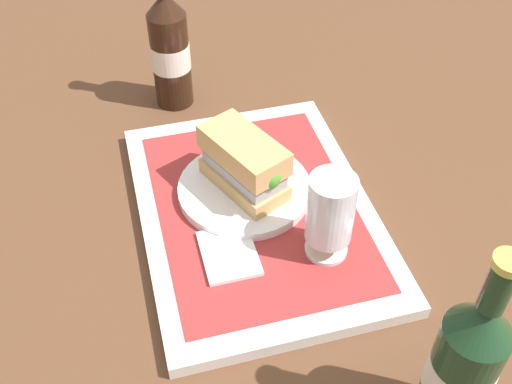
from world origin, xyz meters
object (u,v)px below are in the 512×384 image
at_px(beer_glass, 330,215).
at_px(sandwich, 245,164).
at_px(beer_bottle, 462,367).
at_px(second_bottle, 170,49).
at_px(plate, 244,189).

bearing_deg(beer_glass, sandwich, -150.02).
bearing_deg(beer_bottle, second_bottle, -164.64).
bearing_deg(beer_glass, second_bottle, -162.29).
bearing_deg(second_bottle, sandwich, 11.33).
bearing_deg(beer_bottle, beer_glass, -168.81).
bearing_deg(beer_glass, beer_bottle, 11.19).
distance_m(sandwich, beer_glass, 0.15).
xyz_separation_m(sandwich, beer_glass, (0.13, 0.07, 0.01)).
height_order(sandwich, beer_bottle, beer_bottle).
height_order(sandwich, second_bottle, second_bottle).
bearing_deg(beer_bottle, plate, -161.61).
height_order(plate, beer_glass, beer_glass).
bearing_deg(sandwich, plate, 180.00).
bearing_deg(sandwich, second_bottle, 167.04).
bearing_deg(plate, second_bottle, -168.82).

